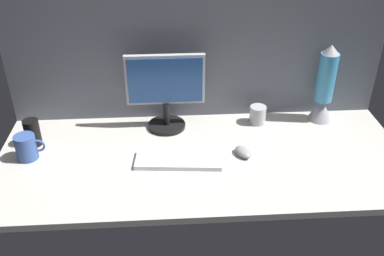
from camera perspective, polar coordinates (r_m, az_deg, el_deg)
ground_plane at (r=195.29cm, az=1.31°, el=-3.82°), size 180.00×80.00×3.00cm
cubicle_wall_back at (r=210.23cm, az=0.57°, el=10.82°), size 180.00×5.00×74.20cm
monitor at (r=205.17cm, az=-3.47°, el=5.03°), size 36.75×18.00×37.12cm
keyboard at (r=189.21cm, az=-1.76°, el=-4.21°), size 37.99×16.17×2.00cm
mouse at (r=194.28cm, az=6.67°, el=-3.11°), size 9.04×11.05×3.40cm
mug_steel at (r=217.66cm, az=8.55°, el=1.71°), size 7.94×7.94×8.95cm
mug_ceramic_blue at (r=201.92cm, az=-20.73°, el=-2.35°), size 12.73×8.91×11.43cm
mug_black_travel at (r=210.51cm, az=-20.05°, el=-0.56°), size 7.01×7.01×12.60cm
lava_lamp at (r=222.18cm, az=16.83°, el=4.81°), size 12.02×12.02×39.33cm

